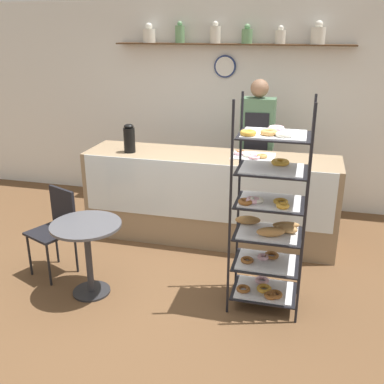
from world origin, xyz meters
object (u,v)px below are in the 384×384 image
at_px(cafe_chair, 57,223).
at_px(donut_tray_counter, 251,155).
at_px(cafe_table, 87,242).
at_px(person_worker, 257,146).
at_px(pastry_rack, 269,217).
at_px(coffee_carafe, 129,138).

distance_m(cafe_chair, donut_tray_counter, 2.17).
height_order(cafe_chair, donut_tray_counter, donut_tray_counter).
bearing_deg(cafe_table, donut_tray_counter, 49.34).
xyz_separation_m(person_worker, donut_tray_counter, (0.01, -0.58, 0.04)).
bearing_deg(person_worker, donut_tray_counter, -89.28).
distance_m(person_worker, donut_tray_counter, 0.58).
height_order(pastry_rack, cafe_table, pastry_rack).
height_order(pastry_rack, person_worker, pastry_rack).
relative_size(pastry_rack, cafe_chair, 2.14).
xyz_separation_m(cafe_chair, coffee_carafe, (0.39, 1.02, 0.64)).
bearing_deg(pastry_rack, coffee_carafe, 147.26).
relative_size(cafe_chair, donut_tray_counter, 1.85).
height_order(coffee_carafe, donut_tray_counter, coffee_carafe).
bearing_deg(coffee_carafe, person_worker, 28.31).
bearing_deg(cafe_chair, coffee_carafe, 92.54).
distance_m(pastry_rack, person_worker, 1.85).
bearing_deg(coffee_carafe, cafe_table, -85.80).
distance_m(pastry_rack, cafe_chair, 2.11).
height_order(pastry_rack, cafe_chair, pastry_rack).
bearing_deg(donut_tray_counter, person_worker, 90.72).
bearing_deg(coffee_carafe, donut_tray_counter, 6.29).
relative_size(pastry_rack, donut_tray_counter, 3.95).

